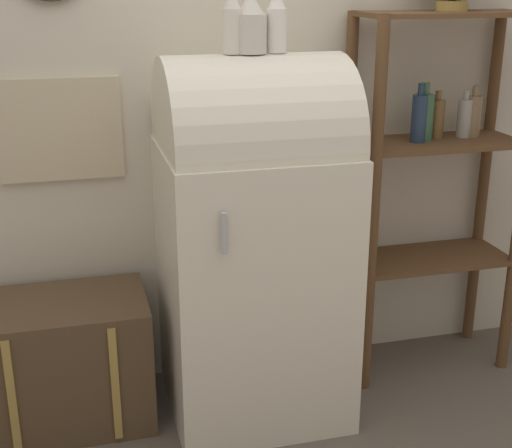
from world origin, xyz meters
The scene contains 8 objects.
ground_plane centered at (0.00, 0.00, 0.00)m, with size 12.00×12.00×0.00m, color #60564C.
wall_back centered at (-0.01, 0.57, 1.35)m, with size 7.00×0.09×2.70m.
refrigerator centered at (0.00, 0.21, 0.76)m, with size 0.70×0.70×1.46m.
suitcase_trunk centered at (-0.77, 0.29, 0.26)m, with size 0.68×0.45×0.52m.
shelf_unit centered at (0.86, 0.36, 0.95)m, with size 0.74×0.35×1.59m.
vase_left centered at (-0.08, 0.21, 1.58)m, with size 0.07×0.07×0.24m.
vase_center centered at (-0.01, 0.21, 1.56)m, with size 0.12×0.12×0.21m.
vase_right centered at (0.09, 0.22, 1.57)m, with size 0.07×0.07×0.24m.
Camera 1 is at (-0.66, -2.35, 1.72)m, focal length 50.00 mm.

